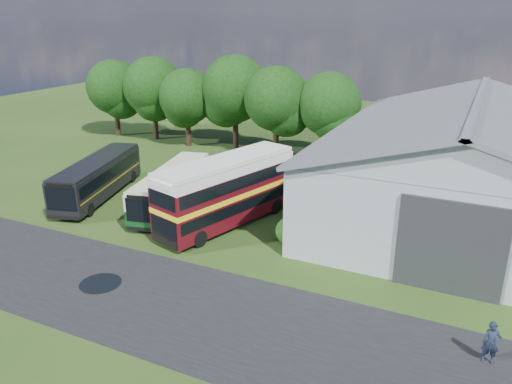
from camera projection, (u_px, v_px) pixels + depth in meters
The scene contains 17 objects.
ground at pixel (158, 265), 28.32m from camera, with size 120.00×120.00×0.00m, color #1F3C13.
asphalt_road at pixel (171, 304), 24.56m from camera, with size 60.00×8.00×0.02m, color black.
puddle at pixel (101, 284), 26.39m from camera, with size 2.20×2.20×0.01m, color black.
storage_shed at pixel (471, 156), 34.38m from camera, with size 18.80×24.80×8.15m.
tree_far_left at pixel (114, 87), 56.11m from camera, with size 6.12×6.12×8.64m.
tree_left_a at pixel (153, 86), 54.40m from camera, with size 6.46×6.46×9.12m.
tree_left_b at pixel (187, 97), 51.74m from camera, with size 5.78×5.78×8.16m.
tree_mid at pixel (235, 89), 50.50m from camera, with size 6.80×6.80×9.60m.
tree_right_a at pixel (276, 99), 47.79m from camera, with size 6.26×6.26×8.83m.
tree_right_b at pixel (329, 104), 46.53m from camera, with size 5.98×5.98×8.45m.
shrub_front at pixel (289, 242), 31.14m from camera, with size 1.70×1.70×1.70m, color #194714.
shrub_mid at pixel (300, 230), 32.84m from camera, with size 1.60×1.60×1.60m, color #194714.
shrub_back at pixel (310, 219), 34.54m from camera, with size 1.80×1.80×1.80m, color #194714.
bus_green_single at pixel (172, 188), 36.24m from camera, with size 4.48×10.51×2.82m.
bus_maroon_double at pixel (227, 192), 33.06m from camera, with size 5.62×11.02×4.59m.
bus_dark_single at pixel (98, 177), 38.28m from camera, with size 5.36×11.03×2.97m.
visitor_a at pixel (491, 343), 20.15m from camera, with size 0.69×0.45×1.88m, color #151E30.
Camera 1 is at (15.92, -20.34, 13.56)m, focal length 35.00 mm.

